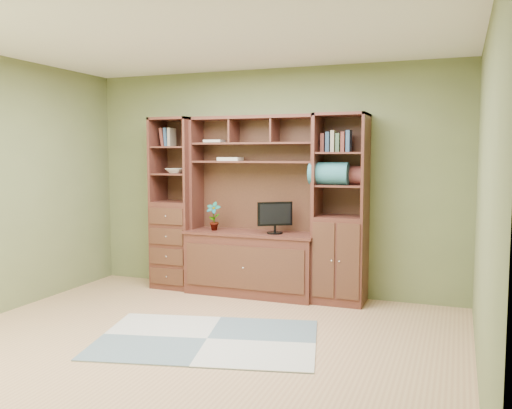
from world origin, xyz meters
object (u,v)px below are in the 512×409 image
at_px(left_tower, 176,203).
at_px(center_hutch, 251,206).
at_px(monitor, 275,212).
at_px(right_tower, 341,209).

bearing_deg(left_tower, center_hutch, -2.29).
bearing_deg(center_hutch, left_tower, 177.71).
xyz_separation_m(left_tower, monitor, (1.30, -0.07, -0.05)).
height_order(right_tower, monitor, right_tower).
height_order(center_hutch, monitor, center_hutch).
distance_m(center_hutch, left_tower, 1.00).
distance_m(center_hutch, monitor, 0.30).
bearing_deg(monitor, left_tower, 141.93).
xyz_separation_m(center_hutch, monitor, (0.30, -0.03, -0.05)).
bearing_deg(left_tower, right_tower, 0.00).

